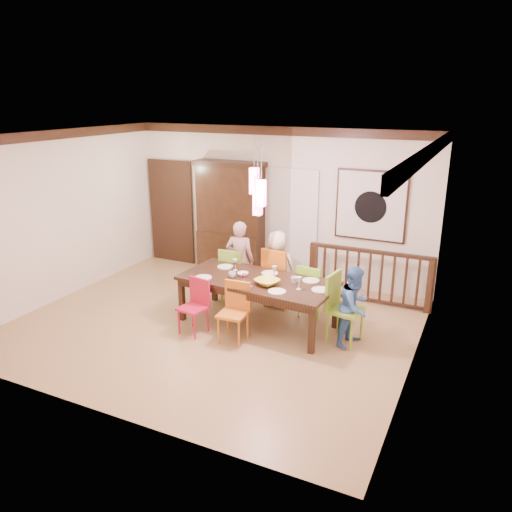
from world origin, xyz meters
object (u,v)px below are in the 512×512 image
at_px(chair_far_left, 235,270).
at_px(balustrade, 369,275).
at_px(china_hutch, 230,218).
at_px(person_far_mid, 277,269).
at_px(person_end_right, 355,306).
at_px(chair_end_right, 346,304).
at_px(person_far_left, 240,260).
at_px(dining_table, 258,283).

xyz_separation_m(chair_far_left, balustrade, (2.15, 0.86, -0.05)).
bearing_deg(balustrade, china_hutch, 172.27).
height_order(person_far_mid, person_end_right, person_far_mid).
bearing_deg(balustrade, person_end_right, -85.02).
relative_size(chair_end_right, person_far_left, 0.73).
relative_size(balustrade, person_far_mid, 1.62).
relative_size(person_far_left, person_far_mid, 1.06).
xyz_separation_m(chair_end_right, person_far_left, (-2.14, 0.85, 0.11)).
xyz_separation_m(dining_table, chair_end_right, (1.40, 0.00, -0.09)).
xyz_separation_m(dining_table, person_far_mid, (-0.02, 0.81, -0.02)).
distance_m(dining_table, china_hutch, 2.50).
relative_size(dining_table, balustrade, 1.15).
distance_m(chair_end_right, person_far_mid, 1.64).
xyz_separation_m(chair_far_left, person_end_right, (2.31, -0.74, 0.04)).
relative_size(dining_table, person_far_left, 1.76).
bearing_deg(person_far_left, dining_table, 122.09).
xyz_separation_m(china_hutch, person_far_mid, (1.49, -1.12, -0.47)).
distance_m(chair_far_left, person_end_right, 2.43).
xyz_separation_m(dining_table, balustrade, (1.37, 1.59, -0.18)).
bearing_deg(person_end_right, person_far_left, 84.45).
distance_m(chair_far_left, balustrade, 2.31).
height_order(dining_table, person_end_right, person_end_right).
relative_size(balustrade, person_end_right, 1.81).
height_order(chair_far_left, person_far_left, person_far_left).
relative_size(china_hutch, person_end_right, 1.91).
xyz_separation_m(chair_far_left, person_far_left, (0.03, 0.13, 0.15)).
height_order(person_far_left, person_far_mid, person_far_left).
distance_m(chair_far_left, china_hutch, 1.53).
height_order(chair_end_right, balustrade, chair_end_right).
distance_m(dining_table, chair_end_right, 1.40).
bearing_deg(chair_end_right, person_end_right, -88.49).
bearing_deg(dining_table, person_end_right, 3.25).
distance_m(china_hutch, person_far_left, 1.40).
bearing_deg(person_end_right, china_hutch, 72.60).
height_order(balustrade, person_end_right, person_end_right).
height_order(china_hutch, person_end_right, china_hutch).
relative_size(china_hutch, person_far_mid, 1.71).
height_order(chair_end_right, person_far_left, person_far_left).
height_order(dining_table, person_far_left, person_far_left).
bearing_deg(dining_table, person_far_left, 134.88).
bearing_deg(person_far_left, balustrade, -169.81).
relative_size(dining_table, china_hutch, 1.09).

